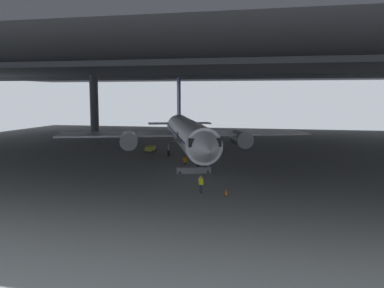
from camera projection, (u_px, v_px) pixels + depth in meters
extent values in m
plane|color=slate|center=(190.00, 158.00, 58.44)|extent=(110.00, 110.00, 0.00)
cylinder|color=#4C4F54|center=(94.00, 107.00, 83.89)|extent=(1.71, 1.71, 13.06)
cube|color=#38383D|center=(208.00, 68.00, 70.14)|extent=(121.00, 99.00, 1.20)
cube|color=#4C4F54|center=(169.00, 62.00, 46.29)|extent=(115.50, 0.50, 0.70)
cube|color=#4C4F54|center=(222.00, 77.00, 86.24)|extent=(115.50, 0.50, 0.70)
cylinder|color=white|center=(188.00, 134.00, 56.98)|extent=(13.75, 29.08, 3.96)
cone|color=white|center=(207.00, 149.00, 40.70)|extent=(5.26, 5.78, 3.88)
cube|color=black|center=(203.00, 141.00, 43.10)|extent=(4.10, 3.75, 0.87)
cone|color=white|center=(178.00, 123.00, 73.22)|extent=(5.32, 7.10, 3.36)
cube|color=navy|center=(179.00, 96.00, 70.18)|extent=(1.69, 4.14, 6.47)
cube|color=white|center=(196.00, 123.00, 70.01)|extent=(5.84, 4.76, 0.16)
cube|color=white|center=(163.00, 123.00, 69.33)|extent=(5.84, 4.76, 0.16)
cube|color=white|center=(251.00, 133.00, 63.00)|extent=(18.01, 12.39, 0.24)
cylinder|color=#9EA3A8|center=(241.00, 139.00, 60.71)|extent=(4.06, 5.67, 2.45)
cube|color=white|center=(116.00, 134.00, 60.47)|extent=(18.01, 12.39, 0.24)
cylinder|color=#9EA3A8|center=(129.00, 140.00, 58.68)|extent=(4.06, 5.67, 2.45)
cube|color=navy|center=(188.00, 132.00, 56.95)|extent=(13.09, 27.08, 0.16)
cylinder|color=#9EA3A8|center=(198.00, 161.00, 47.51)|extent=(0.20, 0.20, 1.15)
cylinder|color=black|center=(198.00, 168.00, 47.61)|extent=(0.59, 0.95, 0.90)
cylinder|color=#9EA3A8|center=(203.00, 147.00, 60.41)|extent=(0.20, 0.20, 1.15)
cylinder|color=black|center=(203.00, 153.00, 60.50)|extent=(0.59, 0.95, 0.90)
cylinder|color=#9EA3A8|center=(168.00, 148.00, 59.77)|extent=(0.20, 0.20, 1.15)
cylinder|color=black|center=(169.00, 153.00, 59.87)|extent=(0.59, 0.95, 0.90)
cube|color=slate|center=(193.00, 169.00, 47.37)|extent=(4.22, 2.75, 0.70)
cube|color=slate|center=(193.00, 153.00, 47.14)|extent=(3.89, 2.47, 3.17)
cube|color=slate|center=(178.00, 140.00, 46.74)|extent=(1.48, 1.60, 0.12)
cylinder|color=black|center=(178.00, 137.00, 46.09)|extent=(0.06, 0.06, 1.00)
cylinder|color=black|center=(177.00, 136.00, 47.27)|extent=(0.06, 0.06, 1.00)
cylinder|color=black|center=(180.00, 173.00, 46.50)|extent=(0.32, 0.21, 0.30)
cylinder|color=black|center=(179.00, 170.00, 47.88)|extent=(0.32, 0.21, 0.30)
cylinder|color=black|center=(208.00, 172.00, 46.90)|extent=(0.32, 0.21, 0.30)
cylinder|color=black|center=(206.00, 170.00, 48.28)|extent=(0.32, 0.21, 0.30)
cylinder|color=#232838|center=(202.00, 189.00, 37.18)|extent=(0.14, 0.14, 0.82)
cylinder|color=#232838|center=(200.00, 189.00, 37.31)|extent=(0.14, 0.14, 0.82)
cube|color=yellow|center=(201.00, 181.00, 37.16)|extent=(0.42, 0.39, 0.58)
cylinder|color=yellow|center=(203.00, 181.00, 36.98)|extent=(0.09, 0.09, 0.55)
cylinder|color=yellow|center=(199.00, 181.00, 37.33)|extent=(0.09, 0.09, 0.55)
sphere|color=tan|center=(201.00, 177.00, 37.11)|extent=(0.22, 0.22, 0.22)
cylinder|color=#232838|center=(184.00, 166.00, 49.58)|extent=(0.14, 0.14, 0.83)
cylinder|color=#232838|center=(186.00, 165.00, 49.70)|extent=(0.14, 0.14, 0.83)
cube|color=orange|center=(185.00, 160.00, 49.56)|extent=(0.39, 0.42, 0.59)
cylinder|color=orange|center=(184.00, 160.00, 49.40)|extent=(0.09, 0.09, 0.56)
cylinder|color=orange|center=(186.00, 159.00, 49.71)|extent=(0.09, 0.09, 0.56)
sphere|color=brown|center=(185.00, 156.00, 49.51)|extent=(0.22, 0.22, 0.22)
cube|color=black|center=(226.00, 195.00, 36.47)|extent=(0.36, 0.36, 0.04)
cone|color=orange|center=(226.00, 192.00, 36.44)|extent=(0.30, 0.30, 0.56)
cube|color=yellow|center=(150.00, 148.00, 64.71)|extent=(1.25, 2.23, 0.70)
cylinder|color=black|center=(152.00, 151.00, 63.86)|extent=(0.19, 0.44, 0.44)
cylinder|color=black|center=(146.00, 151.00, 64.07)|extent=(0.19, 0.44, 0.44)
cylinder|color=black|center=(155.00, 150.00, 65.42)|extent=(0.19, 0.44, 0.44)
cylinder|color=black|center=(149.00, 150.00, 65.63)|extent=(0.19, 0.44, 0.44)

